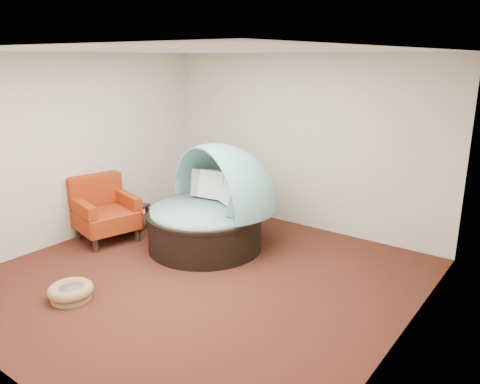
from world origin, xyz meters
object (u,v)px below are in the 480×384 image
Objects in this scene: canopy_daybed at (211,200)px; side_table at (132,215)px; pet_basket at (71,292)px; red_armchair at (104,211)px.

side_table is (-1.44, -0.28, -0.44)m from canopy_daybed.
pet_basket is 1.08× the size of side_table.
red_armchair is at bearing 129.94° from pet_basket.
pet_basket is at bearing -59.10° from side_table.
side_table is (-1.15, 1.93, 0.18)m from pet_basket.
canopy_daybed reaches higher than pet_basket.
side_table is at bearing 96.74° from red_armchair.
canopy_daybed is at bearing 10.94° from side_table.
red_armchair is at bearing -97.34° from side_table.
pet_basket is 0.58× the size of red_armchair.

